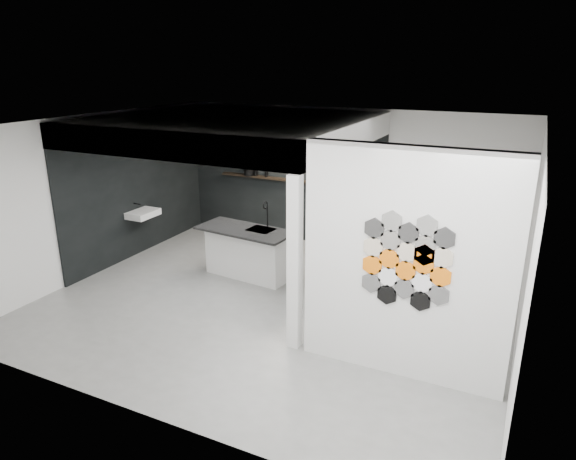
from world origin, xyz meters
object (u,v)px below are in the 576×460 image
at_px(kitchen_island, 248,251).
at_px(partition_panel, 405,267).
at_px(wall_basin, 143,214).
at_px(glass_bowl, 347,182).
at_px(kettle, 333,180).
at_px(utensil_cup, 256,173).
at_px(stockpot, 249,170).
at_px(bottle_dark, 266,173).
at_px(glass_vase, 347,181).

bearing_deg(kitchen_island, partition_panel, -23.82).
xyz_separation_m(partition_panel, wall_basin, (-5.46, 1.80, -0.55)).
relative_size(partition_panel, wall_basin, 4.67).
xyz_separation_m(kitchen_island, glass_bowl, (1.06, 2.08, 0.92)).
bearing_deg(kettle, glass_bowl, 18.60).
height_order(partition_panel, kettle, partition_panel).
height_order(wall_basin, glass_bowl, glass_bowl).
xyz_separation_m(kettle, utensil_cup, (-1.76, 0.00, -0.03)).
distance_m(stockpot, utensil_cup, 0.16).
bearing_deg(utensil_cup, stockpot, 180.00).
bearing_deg(wall_basin, utensil_cup, 56.94).
bearing_deg(partition_panel, wall_basin, 161.77).
height_order(partition_panel, utensil_cup, partition_panel).
bearing_deg(bottle_dark, glass_bowl, 0.00).
bearing_deg(stockpot, partition_panel, -42.11).
bearing_deg(kitchen_island, wall_basin, -174.53).
height_order(partition_panel, bottle_dark, partition_panel).
height_order(wall_basin, utensil_cup, utensil_cup).
relative_size(kitchen_island, utensil_cup, 16.77).
xyz_separation_m(glass_bowl, glass_vase, (0.00, 0.00, 0.02)).
bearing_deg(utensil_cup, partition_panel, -43.16).
bearing_deg(wall_basin, kitchen_island, -0.35).
bearing_deg(kettle, partition_panel, -40.00).
relative_size(kitchen_island, bottle_dark, 10.61).
distance_m(stockpot, glass_vase, 2.20).
xyz_separation_m(stockpot, bottle_dark, (0.41, 0.00, -0.02)).
relative_size(wall_basin, kitchen_island, 0.34).
xyz_separation_m(kettle, glass_vase, (0.28, 0.00, -0.01)).
bearing_deg(utensil_cup, wall_basin, -123.06).
bearing_deg(wall_basin, glass_vase, 31.35).
xyz_separation_m(kitchen_island, kettle, (0.78, 2.08, 0.94)).
distance_m(wall_basin, glass_bowl, 4.00).
xyz_separation_m(wall_basin, glass_bowl, (3.39, 2.07, 0.53)).
bearing_deg(utensil_cup, glass_bowl, 0.00).
bearing_deg(wall_basin, partition_panel, -18.23).
height_order(wall_basin, stockpot, stockpot).
relative_size(partition_panel, utensil_cup, 26.68).
relative_size(partition_panel, kitchen_island, 1.59).
distance_m(stockpot, glass_bowl, 2.20).
height_order(stockpot, bottle_dark, stockpot).
relative_size(stockpot, bottle_dark, 1.50).
bearing_deg(stockpot, kettle, 0.00).
distance_m(kitchen_island, glass_bowl, 2.51).
height_order(stockpot, glass_vase, stockpot).
bearing_deg(bottle_dark, stockpot, 180.00).
bearing_deg(glass_bowl, kitchen_island, -117.11).
bearing_deg(partition_panel, glass_vase, 118.23).
bearing_deg(wall_basin, glass_bowl, 31.35).
height_order(glass_bowl, utensil_cup, glass_bowl).
bearing_deg(wall_basin, kettle, 33.62).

